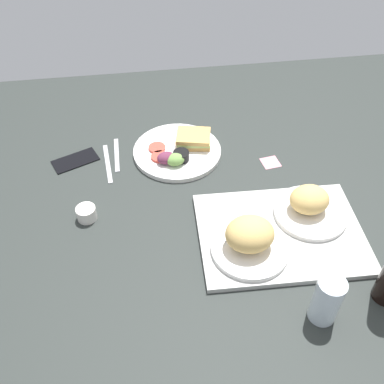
{
  "coord_description": "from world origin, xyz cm",
  "views": [
    {
      "loc": [
        15.07,
        93.98,
        95.18
      ],
      "look_at": [
        2.0,
        3.0,
        4.0
      ],
      "focal_mm": 41.6,
      "sensor_mm": 36.0,
      "label": 1
    }
  ],
  "objects_px": {
    "serving_tray": "(280,233)",
    "knife": "(108,163)",
    "plate_with_salad": "(179,150)",
    "sticky_note": "(270,162)",
    "bread_plate_near": "(310,205)",
    "bread_plate_far": "(250,239)",
    "cell_phone": "(75,160)",
    "fork": "(117,154)",
    "espresso_cup": "(86,213)",
    "drinking_glass": "(327,300)"
  },
  "relations": [
    {
      "from": "serving_tray",
      "to": "knife",
      "type": "bearing_deg",
      "value": -38.27
    },
    {
      "from": "drinking_glass",
      "to": "espresso_cup",
      "type": "height_order",
      "value": "drinking_glass"
    },
    {
      "from": "bread_plate_far",
      "to": "knife",
      "type": "distance_m",
      "value": 0.56
    },
    {
      "from": "knife",
      "to": "bread_plate_near",
      "type": "bearing_deg",
      "value": 55.74
    },
    {
      "from": "bread_plate_near",
      "to": "sticky_note",
      "type": "relative_size",
      "value": 3.72
    },
    {
      "from": "serving_tray",
      "to": "sticky_note",
      "type": "height_order",
      "value": "serving_tray"
    },
    {
      "from": "knife",
      "to": "sticky_note",
      "type": "height_order",
      "value": "knife"
    },
    {
      "from": "bread_plate_far",
      "to": "cell_phone",
      "type": "xyz_separation_m",
      "value": [
        0.47,
        -0.45,
        -0.05
      ]
    },
    {
      "from": "bread_plate_near",
      "to": "sticky_note",
      "type": "xyz_separation_m",
      "value": [
        0.04,
        -0.25,
        -0.05
      ]
    },
    {
      "from": "serving_tray",
      "to": "knife",
      "type": "relative_size",
      "value": 2.37
    },
    {
      "from": "fork",
      "to": "espresso_cup",
      "type": "bearing_deg",
      "value": -18.65
    },
    {
      "from": "drinking_glass",
      "to": "cell_phone",
      "type": "distance_m",
      "value": 0.89
    },
    {
      "from": "plate_with_salad",
      "to": "sticky_note",
      "type": "bearing_deg",
      "value": 163.6
    },
    {
      "from": "espresso_cup",
      "to": "sticky_note",
      "type": "distance_m",
      "value": 0.61
    },
    {
      "from": "bread_plate_near",
      "to": "cell_phone",
      "type": "relative_size",
      "value": 1.45
    },
    {
      "from": "drinking_glass",
      "to": "knife",
      "type": "distance_m",
      "value": 0.8
    },
    {
      "from": "cell_phone",
      "to": "drinking_glass",
      "type": "bearing_deg",
      "value": 109.71
    },
    {
      "from": "bread_plate_near",
      "to": "serving_tray",
      "type": "bearing_deg",
      "value": 30.08
    },
    {
      "from": "knife",
      "to": "plate_with_salad",
      "type": "bearing_deg",
      "value": 88.74
    },
    {
      "from": "bread_plate_far",
      "to": "cell_phone",
      "type": "relative_size",
      "value": 1.43
    },
    {
      "from": "knife",
      "to": "serving_tray",
      "type": "bearing_deg",
      "value": 46.62
    },
    {
      "from": "bread_plate_near",
      "to": "knife",
      "type": "distance_m",
      "value": 0.65
    },
    {
      "from": "bread_plate_far",
      "to": "plate_with_salad",
      "type": "bearing_deg",
      "value": -73.06
    },
    {
      "from": "espresso_cup",
      "to": "sticky_note",
      "type": "relative_size",
      "value": 1.0
    },
    {
      "from": "sticky_note",
      "to": "plate_with_salad",
      "type": "bearing_deg",
      "value": -16.4
    },
    {
      "from": "bread_plate_far",
      "to": "serving_tray",
      "type": "bearing_deg",
      "value": -155.97
    },
    {
      "from": "bread_plate_near",
      "to": "bread_plate_far",
      "type": "height_order",
      "value": "bread_plate_far"
    },
    {
      "from": "serving_tray",
      "to": "espresso_cup",
      "type": "distance_m",
      "value": 0.55
    },
    {
      "from": "serving_tray",
      "to": "bread_plate_far",
      "type": "relative_size",
      "value": 2.18
    },
    {
      "from": "knife",
      "to": "sticky_note",
      "type": "distance_m",
      "value": 0.53
    },
    {
      "from": "drinking_glass",
      "to": "cell_phone",
      "type": "bearing_deg",
      "value": -47.35
    },
    {
      "from": "serving_tray",
      "to": "bread_plate_far",
      "type": "height_order",
      "value": "bread_plate_far"
    },
    {
      "from": "plate_with_salad",
      "to": "cell_phone",
      "type": "xyz_separation_m",
      "value": [
        0.34,
        -0.01,
        -0.01
      ]
    },
    {
      "from": "espresso_cup",
      "to": "sticky_note",
      "type": "xyz_separation_m",
      "value": [
        -0.59,
        -0.16,
        -0.02
      ]
    },
    {
      "from": "plate_with_salad",
      "to": "sticky_note",
      "type": "distance_m",
      "value": 0.3
    },
    {
      "from": "fork",
      "to": "knife",
      "type": "distance_m",
      "value": 0.05
    },
    {
      "from": "plate_with_salad",
      "to": "knife",
      "type": "distance_m",
      "value": 0.24
    },
    {
      "from": "plate_with_salad",
      "to": "drinking_glass",
      "type": "xyz_separation_m",
      "value": [
        -0.26,
        0.64,
        0.05
      ]
    },
    {
      "from": "plate_with_salad",
      "to": "serving_tray",
      "type": "bearing_deg",
      "value": 121.12
    },
    {
      "from": "bread_plate_far",
      "to": "drinking_glass",
      "type": "height_order",
      "value": "drinking_glass"
    },
    {
      "from": "plate_with_salad",
      "to": "bread_plate_near",
      "type": "bearing_deg",
      "value": 134.79
    },
    {
      "from": "plate_with_salad",
      "to": "fork",
      "type": "height_order",
      "value": "plate_with_salad"
    },
    {
      "from": "espresso_cup",
      "to": "knife",
      "type": "bearing_deg",
      "value": -104.48
    },
    {
      "from": "fork",
      "to": "sticky_note",
      "type": "height_order",
      "value": "fork"
    },
    {
      "from": "plate_with_salad",
      "to": "cell_phone",
      "type": "bearing_deg",
      "value": -2.21
    },
    {
      "from": "fork",
      "to": "cell_phone",
      "type": "bearing_deg",
      "value": -85.69
    },
    {
      "from": "bread_plate_near",
      "to": "bread_plate_far",
      "type": "relative_size",
      "value": 1.01
    },
    {
      "from": "serving_tray",
      "to": "knife",
      "type": "distance_m",
      "value": 0.6
    },
    {
      "from": "serving_tray",
      "to": "espresso_cup",
      "type": "bearing_deg",
      "value": -14.85
    },
    {
      "from": "espresso_cup",
      "to": "cell_phone",
      "type": "height_order",
      "value": "espresso_cup"
    }
  ]
}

